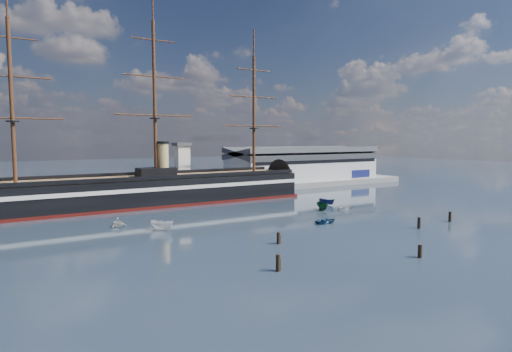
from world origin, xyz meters
TOP-DOWN VIEW (x-y plane):
  - ground at (0.00, 40.00)m, footprint 600.00×600.00m
  - quay at (10.00, 76.00)m, footprint 180.00×18.00m
  - warehouse at (58.00, 80.00)m, footprint 63.00×21.00m
  - quay_tower at (3.00, 73.00)m, footprint 5.00×5.00m
  - warship at (-13.90, 60.00)m, footprint 112.92×16.69m
  - motorboat_a at (-20.78, 26.75)m, footprint 6.53×5.27m
  - motorboat_b at (11.79, 14.61)m, footprint 1.35×3.29m
  - motorboat_c at (22.73, 28.25)m, footprint 6.63×4.09m
  - motorboat_d at (-27.30, 34.69)m, footprint 6.33×4.14m
  - motorboat_e at (27.91, 25.04)m, footprint 1.49×2.79m
  - motorboat_f at (29.07, 33.77)m, footprint 5.92×3.95m
  - piling_near_left at (-16.59, -7.21)m, footprint 0.64×0.64m
  - piling_near_mid at (5.71, -13.44)m, footprint 0.64×0.64m
  - piling_near_right at (24.04, 0.36)m, footprint 0.64×0.64m
  - piling_far_right at (35.82, 1.18)m, footprint 0.64×0.64m
  - piling_extra at (-7.64, 5.22)m, footprint 0.64×0.64m

SIDE VIEW (x-z plane):
  - ground at x=0.00m, z-range 0.00..0.00m
  - quay at x=10.00m, z-range -1.00..1.00m
  - motorboat_a at x=-20.78m, z-range -1.25..1.25m
  - motorboat_b at x=11.79m, z-range -0.76..0.76m
  - motorboat_c at x=22.73m, z-range -1.25..1.25m
  - motorboat_d at x=-27.30m, z-range -1.07..1.07m
  - motorboat_e at x=27.91m, z-range -0.62..0.62m
  - motorboat_f at x=29.07m, z-range -1.11..1.11m
  - piling_near_left at x=-16.59m, z-range -1.53..1.53m
  - piling_near_mid at x=5.71m, z-range -1.37..1.37m
  - piling_near_right at x=24.04m, z-range -1.51..1.51m
  - piling_far_right at x=35.82m, z-range -1.47..1.47m
  - piling_extra at x=-7.64m, z-range -1.39..1.39m
  - warship at x=-13.90m, z-range -22.93..31.01m
  - warehouse at x=58.00m, z-range 2.18..13.78m
  - quay_tower at x=3.00m, z-range 2.25..17.25m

